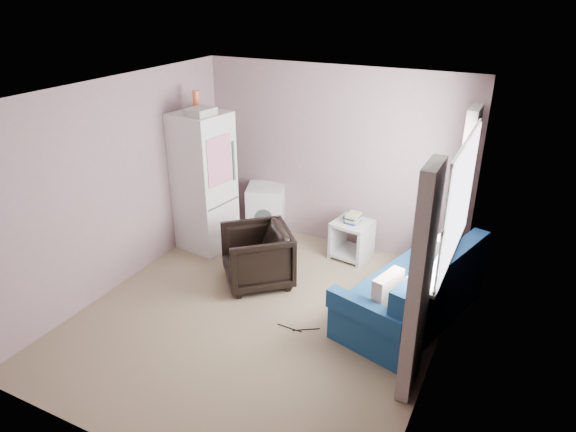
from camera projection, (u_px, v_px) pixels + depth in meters
name	position (u px, v px, depth m)	size (l,w,h in m)	color
room	(260.00, 214.00, 5.30)	(3.84, 4.24, 2.54)	#837056
armchair	(257.00, 254.00, 6.30)	(0.79, 0.74, 0.81)	black
fridge	(204.00, 181.00, 7.01)	(0.75, 0.74, 2.17)	silver
washing_machine	(266.00, 209.00, 7.58)	(0.68, 0.68, 0.75)	silver
side_table	(352.00, 237.00, 6.94)	(0.54, 0.54, 0.65)	#AFB0AC
sofa	(415.00, 294.00, 5.64)	(1.37, 2.09, 0.86)	navy
window_dressing	(445.00, 234.00, 5.21)	(0.17, 2.62, 2.18)	white
floor_cables	(298.00, 329.00, 5.58)	(0.45, 0.17, 0.01)	black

